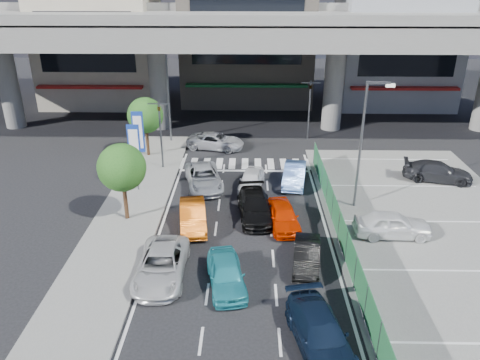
{
  "coord_description": "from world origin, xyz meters",
  "views": [
    {
      "loc": [
        0.27,
        -20.57,
        13.77
      ],
      "look_at": [
        -0.23,
        5.04,
        2.21
      ],
      "focal_mm": 35.0,
      "sensor_mm": 36.0,
      "label": 1
    }
  ],
  "objects_px": {
    "tree_far": "(145,115)",
    "parked_sedan_dgrey": "(438,171)",
    "sedan_white_mid_left": "(161,265)",
    "sedan_white_front_mid": "(251,180)",
    "minivan_navy_back": "(320,333)",
    "street_lamp_right": "(365,135)",
    "tree_near": "(122,168)",
    "street_lamp_left": "(170,88)",
    "sedan_black_mid": "(255,206)",
    "traffic_light_right": "(310,95)",
    "taxi_orange_right": "(283,216)",
    "kei_truck_front_right": "(294,175)",
    "parked_sedan_white": "(393,224)",
    "crossing_wagon_silver": "(216,141)",
    "hatch_black_mid_right": "(307,256)",
    "traffic_light_left": "(160,118)",
    "taxi_orange_left": "(193,216)",
    "signboard_near": "(135,149)",
    "taxi_teal_mid": "(226,274)",
    "signboard_far": "(138,134)",
    "wagon_silver_front_left": "(204,178)",
    "traffic_cone": "(332,199)"
  },
  "relations": [
    {
      "from": "street_lamp_right",
      "to": "tree_near",
      "type": "xyz_separation_m",
      "value": [
        -14.17,
        -2.0,
        -1.38
      ]
    },
    {
      "from": "signboard_near",
      "to": "taxi_orange_right",
      "type": "relative_size",
      "value": 1.18
    },
    {
      "from": "hatch_black_mid_right",
      "to": "parked_sedan_white",
      "type": "height_order",
      "value": "parked_sedan_white"
    },
    {
      "from": "parked_sedan_white",
      "to": "tree_far",
      "type": "bearing_deg",
      "value": 54.23
    },
    {
      "from": "taxi_teal_mid",
      "to": "sedan_black_mid",
      "type": "distance_m",
      "value": 7.01
    },
    {
      "from": "tree_far",
      "to": "parked_sedan_dgrey",
      "type": "height_order",
      "value": "tree_far"
    },
    {
      "from": "taxi_orange_right",
      "to": "parked_sedan_dgrey",
      "type": "height_order",
      "value": "parked_sedan_dgrey"
    },
    {
      "from": "taxi_teal_mid",
      "to": "sedan_white_front_mid",
      "type": "xyz_separation_m",
      "value": [
        1.21,
        10.93,
        -0.06
      ]
    },
    {
      "from": "tree_far",
      "to": "parked_sedan_dgrey",
      "type": "distance_m",
      "value": 22.06
    },
    {
      "from": "street_lamp_left",
      "to": "sedan_white_front_mid",
      "type": "relative_size",
      "value": 2.16
    },
    {
      "from": "street_lamp_right",
      "to": "signboard_far",
      "type": "relative_size",
      "value": 1.7
    },
    {
      "from": "tree_far",
      "to": "sedan_white_mid_left",
      "type": "xyz_separation_m",
      "value": [
        3.88,
        -16.21,
        -2.7
      ]
    },
    {
      "from": "street_lamp_right",
      "to": "signboard_far",
      "type": "bearing_deg",
      "value": 161.32
    },
    {
      "from": "sedan_white_mid_left",
      "to": "taxi_orange_left",
      "type": "bearing_deg",
      "value": 78.79
    },
    {
      "from": "traffic_light_right",
      "to": "taxi_orange_right",
      "type": "bearing_deg",
      "value": -101.54
    },
    {
      "from": "taxi_orange_left",
      "to": "sedan_white_front_mid",
      "type": "height_order",
      "value": "taxi_orange_left"
    },
    {
      "from": "sedan_white_front_mid",
      "to": "parked_sedan_white",
      "type": "xyz_separation_m",
      "value": [
        7.87,
        -6.25,
        0.16
      ]
    },
    {
      "from": "minivan_navy_back",
      "to": "sedan_black_mid",
      "type": "relative_size",
      "value": 1.0
    },
    {
      "from": "minivan_navy_back",
      "to": "parked_sedan_dgrey",
      "type": "relative_size",
      "value": 1.01
    },
    {
      "from": "street_lamp_left",
      "to": "traffic_cone",
      "type": "height_order",
      "value": "street_lamp_left"
    },
    {
      "from": "traffic_light_right",
      "to": "kei_truck_front_right",
      "type": "xyz_separation_m",
      "value": [
        -2.01,
        -9.61,
        -3.25
      ]
    },
    {
      "from": "sedan_white_mid_left",
      "to": "sedan_white_front_mid",
      "type": "distance_m",
      "value": 11.19
    },
    {
      "from": "signboard_near",
      "to": "wagon_silver_front_left",
      "type": "xyz_separation_m",
      "value": [
        4.39,
        0.75,
        -2.37
      ]
    },
    {
      "from": "traffic_light_right",
      "to": "street_lamp_left",
      "type": "distance_m",
      "value": 11.9
    },
    {
      "from": "hatch_black_mid_right",
      "to": "sedan_white_mid_left",
      "type": "bearing_deg",
      "value": -163.88
    },
    {
      "from": "crossing_wagon_silver",
      "to": "taxi_orange_left",
      "type": "bearing_deg",
      "value": -169.99
    },
    {
      "from": "hatch_black_mid_right",
      "to": "traffic_light_left",
      "type": "bearing_deg",
      "value": 134.29
    },
    {
      "from": "kei_truck_front_right",
      "to": "parked_sedan_white",
      "type": "distance_m",
      "value": 8.57
    },
    {
      "from": "traffic_light_left",
      "to": "traffic_cone",
      "type": "bearing_deg",
      "value": -26.43
    },
    {
      "from": "taxi_teal_mid",
      "to": "sedan_black_mid",
      "type": "height_order",
      "value": "same"
    },
    {
      "from": "taxi_teal_mid",
      "to": "kei_truck_front_right",
      "type": "relative_size",
      "value": 0.97
    },
    {
      "from": "signboard_far",
      "to": "sedan_white_mid_left",
      "type": "xyz_separation_m",
      "value": [
        3.68,
        -12.7,
        -2.37
      ]
    },
    {
      "from": "sedan_black_mid",
      "to": "taxi_orange_right",
      "type": "xyz_separation_m",
      "value": [
        1.63,
        -1.12,
        -0.01
      ]
    },
    {
      "from": "street_lamp_right",
      "to": "taxi_orange_right",
      "type": "relative_size",
      "value": 2.02
    },
    {
      "from": "traffic_light_right",
      "to": "taxi_teal_mid",
      "type": "bearing_deg",
      "value": -106.28
    },
    {
      "from": "signboard_near",
      "to": "tree_far",
      "type": "bearing_deg",
      "value": 95.27
    },
    {
      "from": "sedan_white_mid_left",
      "to": "parked_sedan_dgrey",
      "type": "distance_m",
      "value": 21.12
    },
    {
      "from": "minivan_navy_back",
      "to": "sedan_black_mid",
      "type": "bearing_deg",
      "value": 91.45
    },
    {
      "from": "street_lamp_left",
      "to": "sedan_black_mid",
      "type": "height_order",
      "value": "street_lamp_left"
    },
    {
      "from": "wagon_silver_front_left",
      "to": "traffic_cone",
      "type": "xyz_separation_m",
      "value": [
        8.41,
        -2.61,
        -0.27
      ]
    },
    {
      "from": "street_lamp_left",
      "to": "crossing_wagon_silver",
      "type": "distance_m",
      "value": 5.86
    },
    {
      "from": "traffic_light_right",
      "to": "parked_sedan_white",
      "type": "bearing_deg",
      "value": -80.34
    },
    {
      "from": "sedan_black_mid",
      "to": "parked_sedan_white",
      "type": "height_order",
      "value": "parked_sedan_white"
    },
    {
      "from": "hatch_black_mid_right",
      "to": "kei_truck_front_right",
      "type": "distance_m",
      "value": 10.02
    },
    {
      "from": "signboard_near",
      "to": "taxi_orange_left",
      "type": "bearing_deg",
      "value": -48.04
    },
    {
      "from": "kei_truck_front_right",
      "to": "crossing_wagon_silver",
      "type": "distance_m",
      "value": 9.17
    },
    {
      "from": "crossing_wagon_silver",
      "to": "parked_sedan_white",
      "type": "distance_m",
      "value": 17.71
    },
    {
      "from": "taxi_orange_right",
      "to": "parked_sedan_white",
      "type": "distance_m",
      "value": 6.12
    },
    {
      "from": "taxi_orange_left",
      "to": "wagon_silver_front_left",
      "type": "height_order",
      "value": "same"
    },
    {
      "from": "sedan_white_mid_left",
      "to": "taxi_orange_left",
      "type": "distance_m",
      "value": 5.07
    }
  ]
}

